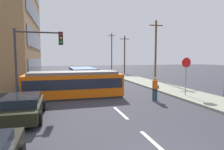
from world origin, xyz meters
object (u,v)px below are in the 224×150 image
(parked_sedan_far, at_px, (32,84))
(traffic_light_mast, at_px, (36,52))
(utility_pole_mid, at_px, (156,50))
(parked_sedan_mid, at_px, (23,107))
(city_bus, at_px, (83,75))
(utility_pole_far, at_px, (125,54))
(utility_pole_distant, at_px, (112,51))
(pedestrian_crossing, at_px, (155,88))
(streetcar_tram, at_px, (74,84))
(stop_sign, at_px, (186,68))

(parked_sedan_far, relative_size, traffic_light_mast, 0.90)
(utility_pole_mid, bearing_deg, parked_sedan_mid, -138.29)
(city_bus, relative_size, parked_sedan_mid, 1.44)
(utility_pole_far, relative_size, utility_pole_distant, 0.80)
(utility_pole_far, bearing_deg, pedestrian_crossing, -103.80)
(streetcar_tram, relative_size, stop_sign, 2.49)
(streetcar_tram, xyz_separation_m, parked_sedan_far, (-3.49, 3.96, -0.40))
(utility_pole_far, bearing_deg, traffic_light_mast, -121.88)
(pedestrian_crossing, distance_m, parked_sedan_mid, 8.38)
(utility_pole_distant, bearing_deg, stop_sign, -95.12)
(traffic_light_mast, bearing_deg, streetcar_tram, 32.36)
(city_bus, height_order, traffic_light_mast, traffic_light_mast)
(streetcar_tram, distance_m, pedestrian_crossing, 6.00)
(parked_sedan_far, relative_size, utility_pole_distant, 0.49)
(pedestrian_crossing, distance_m, utility_pole_far, 23.50)
(stop_sign, height_order, utility_pole_distant, utility_pole_distant)
(parked_sedan_mid, height_order, utility_pole_mid, utility_pole_mid)
(parked_sedan_mid, relative_size, utility_pole_distant, 0.47)
(parked_sedan_mid, bearing_deg, parked_sedan_far, 94.55)
(parked_sedan_far, relative_size, stop_sign, 1.50)
(streetcar_tram, bearing_deg, pedestrian_crossing, -27.03)
(parked_sedan_far, bearing_deg, pedestrian_crossing, -37.13)
(streetcar_tram, relative_size, utility_pole_mid, 0.94)
(utility_pole_distant, bearing_deg, utility_pole_far, -91.54)
(pedestrian_crossing, xyz_separation_m, utility_pole_distant, (5.84, 32.94, 3.65))
(city_bus, xyz_separation_m, utility_pole_mid, (9.29, 0.56, 2.91))
(utility_pole_mid, relative_size, utility_pole_distant, 0.86)
(utility_pole_mid, height_order, utility_pole_distant, utility_pole_distant)
(parked_sedan_far, xyz_separation_m, utility_pole_mid, (14.23, 3.49, 3.37))
(parked_sedan_mid, distance_m, stop_sign, 11.50)
(utility_pole_mid, bearing_deg, pedestrian_crossing, -117.94)
(utility_pole_distant, bearing_deg, utility_pole_mid, -91.12)
(city_bus, relative_size, pedestrian_crossing, 3.57)
(streetcar_tram, height_order, city_bus, streetcar_tram)
(streetcar_tram, xyz_separation_m, parked_sedan_mid, (-2.81, -4.63, -0.40))
(streetcar_tram, height_order, traffic_light_mast, traffic_light_mast)
(traffic_light_mast, xyz_separation_m, utility_pole_far, (13.36, 21.49, 0.33))
(city_bus, distance_m, utility_pole_far, 16.32)
(utility_pole_mid, bearing_deg, stop_sign, -104.46)
(utility_pole_mid, bearing_deg, utility_pole_far, 89.23)
(parked_sedan_far, height_order, utility_pole_mid, utility_pole_mid)
(traffic_light_mast, bearing_deg, utility_pole_mid, 34.31)
(traffic_light_mast, bearing_deg, parked_sedan_mid, -96.55)
(stop_sign, height_order, utility_pole_mid, utility_pole_mid)
(utility_pole_mid, xyz_separation_m, utility_pole_far, (0.17, 12.48, -0.27))
(stop_sign, bearing_deg, city_bus, 127.43)
(stop_sign, distance_m, utility_pole_far, 22.18)
(parked_sedan_far, bearing_deg, streetcar_tram, -48.61)
(pedestrian_crossing, height_order, utility_pole_mid, utility_pole_mid)
(pedestrian_crossing, distance_m, parked_sedan_far, 11.09)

